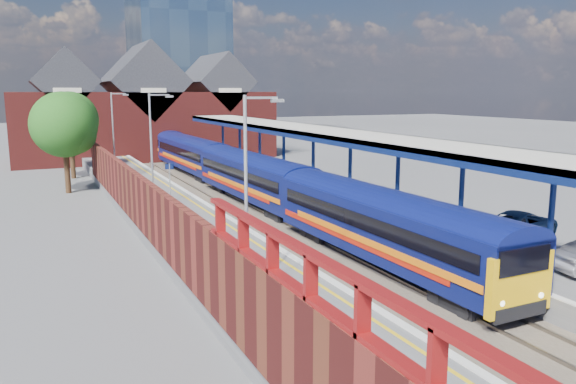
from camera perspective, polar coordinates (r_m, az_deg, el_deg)
name	(u,v)px	position (r m, az deg, el deg)	size (l,w,h in m)	color
ground	(216,195)	(44.74, -7.33, -0.32)	(240.00, 240.00, 0.00)	#5B5B5E
ballast_bed	(265,221)	(35.52, -2.39, -2.96)	(6.00, 76.00, 0.06)	#473D33
rails	(265,220)	(35.50, -2.39, -2.81)	(4.51, 76.00, 0.14)	slate
left_platform	(179,222)	(33.75, -11.06, -3.03)	(5.00, 76.00, 1.00)	#565659
right_platform	(347,206)	(38.08, 5.97, -1.38)	(6.00, 76.00, 1.00)	#565659
coping_left	(216,210)	(34.25, -7.28, -1.82)	(0.30, 76.00, 0.05)	silver
coping_right	(309,201)	(36.61, 2.15, -0.96)	(0.30, 76.00, 0.05)	silver
yellow_line	(207,211)	(34.08, -8.24, -1.94)	(0.14, 76.00, 0.01)	yellow
train	(218,162)	(48.49, -7.10, 3.04)	(3.11, 65.95, 3.45)	#0C1455
canopy	(327,133)	(38.84, 3.95, 5.96)	(4.50, 52.00, 4.48)	navy
lamp_post_b	(250,183)	(19.48, -3.92, 0.94)	(1.48, 0.18, 7.00)	#A5A8AA
lamp_post_c	(154,144)	(34.78, -13.50, 4.78)	(1.48, 0.18, 7.00)	#A5A8AA
lamp_post_d	(115,128)	(50.52, -17.21, 6.22)	(1.48, 0.18, 7.00)	#A5A8AA
platform_sign	(170,176)	(37.28, -11.93, 1.62)	(0.55, 0.08, 2.50)	#A5A8AA
brick_wall	(156,216)	(26.61, -13.24, -2.36)	(0.35, 50.00, 3.86)	maroon
station_building	(144,113)	(71.24, -14.39, 7.76)	(30.00, 12.12, 13.78)	maroon
glass_tower	(177,14)	(95.61, -11.23, 17.30)	(14.20, 14.20, 40.30)	slate
tree_near	(66,126)	(48.02, -21.61, 6.21)	(5.20, 5.20, 8.10)	#382314
tree_far	(72,121)	(56.06, -21.12, 6.72)	(5.20, 5.20, 8.10)	#382314
parked_car_dark	(506,234)	(28.07, 21.28, -4.00)	(1.59, 3.90, 1.13)	black
parked_car_blue	(520,224)	(29.97, 22.49, -3.01)	(2.21, 4.79, 1.33)	navy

